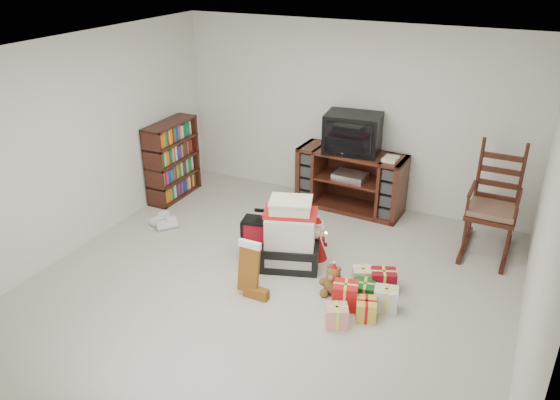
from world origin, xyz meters
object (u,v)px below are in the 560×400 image
object	(u,v)px
bookshelf	(173,161)
teddy_bear	(334,281)
rocking_chair	(492,214)
santa_figurine	(317,244)
mrs_claus_figurine	(293,224)
red_suitcase	(262,240)
crt_television	(353,133)
tv_stand	(351,180)
sneaker_pair	(164,223)
gift_cluster	(365,294)
gift_pile	(290,238)

from	to	relation	value
bookshelf	teddy_bear	distance (m)	3.29
rocking_chair	santa_figurine	xyz separation A→B (m)	(-1.76, -1.15, -0.25)
teddy_bear	mrs_claus_figurine	distance (m)	1.20
teddy_bear	santa_figurine	xyz separation A→B (m)	(-0.41, 0.54, 0.07)
red_suitcase	crt_television	world-z (taller)	crt_television
tv_stand	sneaker_pair	distance (m)	2.60
tv_stand	crt_television	world-z (taller)	crt_television
bookshelf	teddy_bear	xyz separation A→B (m)	(2.98, -1.33, -0.39)
tv_stand	sneaker_pair	bearing A→B (deg)	-138.97
bookshelf	gift_cluster	xyz separation A→B (m)	(3.34, -1.36, -0.43)
tv_stand	crt_television	bearing A→B (deg)	-161.18
tv_stand	teddy_bear	size ratio (longest dim) A/B	4.32
bookshelf	crt_television	bearing A→B (deg)	16.37
gift_pile	santa_figurine	bearing A→B (deg)	24.48
teddy_bear	mrs_claus_figurine	size ratio (longest dim) A/B	0.54
red_suitcase	crt_television	distance (m)	2.02
tv_stand	sneaker_pair	size ratio (longest dim) A/B	3.63
tv_stand	crt_television	size ratio (longest dim) A/B	1.94
tv_stand	gift_pile	bearing A→B (deg)	-90.75
red_suitcase	mrs_claus_figurine	size ratio (longest dim) A/B	0.99
mrs_claus_figurine	gift_cluster	world-z (taller)	mrs_claus_figurine
red_suitcase	sneaker_pair	world-z (taller)	red_suitcase
gift_pile	rocking_chair	bearing A→B (deg)	16.20
santa_figurine	gift_cluster	bearing A→B (deg)	-36.81
tv_stand	sneaker_pair	world-z (taller)	tv_stand
santa_figurine	mrs_claus_figurine	bearing A→B (deg)	146.01
mrs_claus_figurine	sneaker_pair	xyz separation A→B (m)	(-1.70, -0.37, -0.19)
bookshelf	rocking_chair	distance (m)	4.35
rocking_chair	gift_cluster	xyz separation A→B (m)	(-1.00, -1.72, -0.36)
rocking_chair	santa_figurine	distance (m)	2.11
tv_stand	gift_cluster	bearing A→B (deg)	-63.81
santa_figurine	sneaker_pair	size ratio (longest dim) A/B	1.43
bookshelf	crt_television	world-z (taller)	crt_television
teddy_bear	red_suitcase	bearing A→B (deg)	165.11
bookshelf	sneaker_pair	distance (m)	1.08
rocking_chair	teddy_bear	distance (m)	2.19
mrs_claus_figurine	santa_figurine	bearing A→B (deg)	-33.99
mrs_claus_figurine	crt_television	bearing A→B (deg)	75.39
red_suitcase	teddy_bear	distance (m)	1.03
gift_cluster	crt_television	world-z (taller)	crt_television
gift_pile	teddy_bear	bearing A→B (deg)	-44.17
gift_pile	teddy_bear	distance (m)	0.75
mrs_claus_figurine	crt_television	size ratio (longest dim) A/B	0.83
tv_stand	gift_pile	world-z (taller)	tv_stand
red_suitcase	santa_figurine	distance (m)	0.65
gift_pile	gift_cluster	distance (m)	1.09
teddy_bear	tv_stand	bearing A→B (deg)	104.47
red_suitcase	santa_figurine	world-z (taller)	red_suitcase
rocking_chair	gift_cluster	size ratio (longest dim) A/B	1.39
mrs_claus_figurine	gift_pile	bearing A→B (deg)	-68.50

